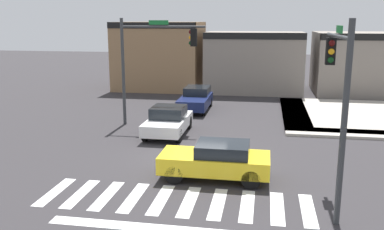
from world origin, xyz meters
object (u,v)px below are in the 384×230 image
at_px(traffic_signal_northwest, 152,53).
at_px(traffic_signal_southeast, 338,82).
at_px(car_navy, 196,99).
at_px(car_white, 168,121).
at_px(car_yellow, 216,160).

bearing_deg(traffic_signal_northwest, traffic_signal_southeast, -47.44).
height_order(traffic_signal_northwest, car_navy, traffic_signal_northwest).
bearing_deg(car_white, traffic_signal_northwest, -144.63).
xyz_separation_m(traffic_signal_southeast, car_yellow, (-3.96, 1.51, -3.31)).
xyz_separation_m(traffic_signal_northwest, car_yellow, (4.52, -7.73, -3.42)).
bearing_deg(car_navy, car_white, -3.71).
xyz_separation_m(traffic_signal_northwest, car_navy, (1.69, 4.64, -3.39)).
relative_size(traffic_signal_northwest, traffic_signal_southeast, 1.01).
xyz_separation_m(car_white, car_navy, (0.42, 6.43, 0.01)).
height_order(car_white, car_navy, same).
relative_size(traffic_signal_southeast, car_navy, 1.41).
bearing_deg(traffic_signal_southeast, car_navy, 26.10).
xyz_separation_m(traffic_signal_northwest, traffic_signal_southeast, (8.49, -9.24, -0.10)).
height_order(traffic_signal_northwest, traffic_signal_southeast, traffic_signal_northwest).
height_order(traffic_signal_southeast, car_white, traffic_signal_southeast).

